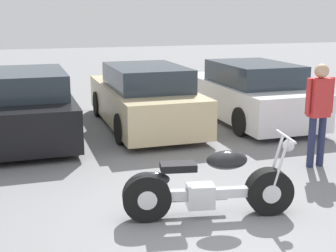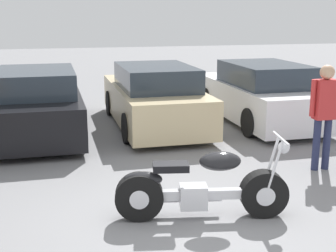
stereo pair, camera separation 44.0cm
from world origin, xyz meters
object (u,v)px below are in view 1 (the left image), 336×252
at_px(parked_car_champagne, 144,98).
at_px(parked_car_white, 249,93).
at_px(motorcycle, 206,188).
at_px(parked_car_black, 27,106).
at_px(person_standing, 319,106).

xyz_separation_m(parked_car_champagne, parked_car_white, (2.53, -0.15, 0.00)).
bearing_deg(motorcycle, parked_car_champagne, 84.10).
bearing_deg(parked_car_black, motorcycle, -67.26).
height_order(motorcycle, person_standing, person_standing).
relative_size(parked_car_black, parked_car_champagne, 1.00).
distance_m(motorcycle, person_standing, 2.90).
bearing_deg(parked_car_white, person_standing, -98.61).
bearing_deg(parked_car_white, parked_car_black, 179.52).
bearing_deg(motorcycle, parked_car_black, 112.74).
bearing_deg(person_standing, parked_car_white, 81.39).
bearing_deg(person_standing, motorcycle, -152.61).
height_order(parked_car_black, parked_car_white, same).
height_order(motorcycle, parked_car_black, parked_car_black).
relative_size(motorcycle, parked_car_champagne, 0.50).
distance_m(parked_car_champagne, parked_car_white, 2.54).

